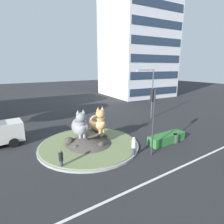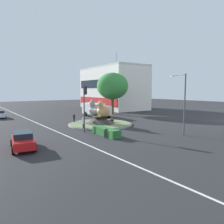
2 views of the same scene
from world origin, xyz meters
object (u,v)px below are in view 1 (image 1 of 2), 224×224
object	(u,v)px
cat_statue_grey	(80,126)
streetlight_arm	(150,90)
cat_statue_calico	(98,122)
pedestrian_black_shirt	(61,159)
pedestrian_white_shirt	(134,146)
traffic_light_mast	(153,111)
office_tower	(137,37)
litter_bin	(176,138)

from	to	relation	value
cat_statue_grey	streetlight_arm	xyz separation A→B (m)	(12.88, 4.19, 1.94)
cat_statue_calico	pedestrian_black_shirt	bearing A→B (deg)	-62.55
streetlight_arm	pedestrian_white_shirt	distance (m)	12.93
cat_statue_grey	traffic_light_mast	world-z (taller)	traffic_light_mast
office_tower	litter_bin	size ratio (longest dim) A/B	33.15
streetlight_arm	pedestrian_white_shirt	bearing A→B (deg)	52.03
traffic_light_mast	litter_bin	size ratio (longest dim) A/B	6.43
pedestrian_black_shirt	streetlight_arm	bearing A→B (deg)	-167.37
traffic_light_mast	streetlight_arm	world-z (taller)	streetlight_arm
pedestrian_white_shirt	cat_statue_calico	bearing A→B (deg)	-137.70
cat_statue_grey	office_tower	distance (m)	37.74
traffic_light_mast	office_tower	size ratio (longest dim) A/B	0.19
office_tower	pedestrian_black_shirt	size ratio (longest dim) A/B	19.18
cat_statue_grey	cat_statue_calico	bearing A→B (deg)	103.16
traffic_light_mast	streetlight_arm	bearing A→B (deg)	-43.54
streetlight_arm	litter_bin	size ratio (longest dim) A/B	8.00
traffic_light_mast	litter_bin	distance (m)	5.35
traffic_light_mast	litter_bin	bearing A→B (deg)	-83.08
litter_bin	traffic_light_mast	bearing A→B (deg)	-173.19
traffic_light_mast	office_tower	world-z (taller)	office_tower
cat_statue_calico	pedestrian_black_shirt	world-z (taller)	cat_statue_calico
cat_statue_grey	pedestrian_white_shirt	xyz separation A→B (m)	(3.26, -3.77, -1.38)
office_tower	pedestrian_black_shirt	xyz separation A→B (m)	(-29.14, -26.07, -14.09)
office_tower	pedestrian_white_shirt	xyz separation A→B (m)	(-23.28, -27.47, -13.97)
office_tower	cat_statue_calico	bearing A→B (deg)	-131.52
cat_statue_grey	streetlight_arm	bearing A→B (deg)	115.87
traffic_light_mast	pedestrian_black_shirt	xyz separation A→B (m)	(-7.37, 1.95, -3.17)
office_tower	pedestrian_black_shirt	distance (m)	41.56
pedestrian_black_shirt	cat_statue_grey	bearing A→B (deg)	-148.06
cat_statue_calico	traffic_light_mast	distance (m)	5.56
traffic_light_mast	pedestrian_white_shirt	distance (m)	3.45
cat_statue_grey	cat_statue_calico	world-z (taller)	cat_statue_grey
cat_statue_grey	office_tower	xyz separation A→B (m)	(26.53, 23.70, 12.59)
cat_statue_grey	litter_bin	size ratio (longest dim) A/B	2.91
cat_statue_calico	pedestrian_black_shirt	size ratio (longest dim) A/B	1.65
office_tower	streetlight_arm	world-z (taller)	office_tower
cat_statue_grey	office_tower	world-z (taller)	office_tower
streetlight_arm	litter_bin	xyz separation A→B (m)	(-4.14, -8.04, -3.81)
traffic_light_mast	streetlight_arm	size ratio (longest dim) A/B	0.80
cat_statue_calico	office_tower	size ratio (longest dim) A/B	0.09
litter_bin	cat_statue_grey	bearing A→B (deg)	156.25
litter_bin	cat_statue_calico	bearing A→B (deg)	149.20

